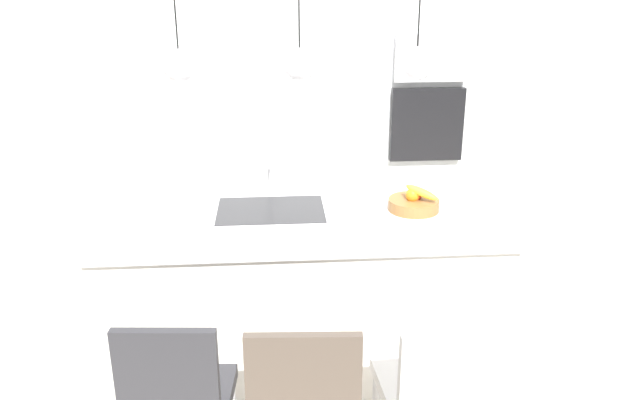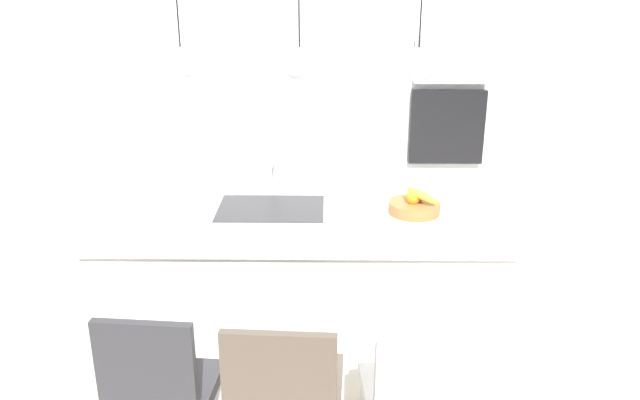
{
  "view_description": "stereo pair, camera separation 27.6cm",
  "coord_description": "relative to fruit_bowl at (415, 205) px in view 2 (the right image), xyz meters",
  "views": [
    {
      "loc": [
        -0.14,
        -3.16,
        2.17
      ],
      "look_at": [
        0.1,
        0.0,
        0.99
      ],
      "focal_mm": 36.1,
      "sensor_mm": 36.0,
      "label": 1
    },
    {
      "loc": [
        0.14,
        -3.17,
        2.17
      ],
      "look_at": [
        0.1,
        0.0,
        0.99
      ],
      "focal_mm": 36.1,
      "sensor_mm": 36.0,
      "label": 2
    }
  ],
  "objects": [
    {
      "name": "chair_near",
      "position": [
        -1.15,
        -0.89,
        -0.49
      ],
      "size": [
        0.45,
        0.45,
        0.9
      ],
      "color": "#333338",
      "rests_on": "ground"
    },
    {
      "name": "pendant_light_right",
      "position": [
        -0.01,
        0.05,
        0.72
      ],
      "size": [
        0.17,
        0.17,
        0.77
      ],
      "color": "silver"
    },
    {
      "name": "pendant_light_left",
      "position": [
        -1.17,
        0.05,
        0.72
      ],
      "size": [
        0.17,
        0.17,
        0.77
      ],
      "color": "silver"
    },
    {
      "name": "pendant_light_center",
      "position": [
        -0.59,
        0.05,
        0.72
      ],
      "size": [
        0.17,
        0.17,
        0.77
      ],
      "color": "silver"
    },
    {
      "name": "fruit_bowl",
      "position": [
        0.0,
        0.0,
        0.0
      ],
      "size": [
        0.27,
        0.27,
        0.16
      ],
      "color": "#9E6B38",
      "rests_on": "kitchen_island"
    },
    {
      "name": "kitchen_island",
      "position": [
        -0.59,
        0.05,
        -0.51
      ],
      "size": [
        2.11,
        0.99,
        0.94
      ],
      "color": "white",
      "rests_on": "ground"
    },
    {
      "name": "sink_basin",
      "position": [
        -0.75,
        0.05,
        -0.05
      ],
      "size": [
        0.56,
        0.4,
        0.02
      ],
      "primitive_type": "cube",
      "color": "#2D2D30",
      "rests_on": "kitchen_island"
    },
    {
      "name": "microwave",
      "position": [
        0.45,
        1.63,
        0.52
      ],
      "size": [
        0.54,
        0.08,
        0.34
      ],
      "primitive_type": "cube",
      "color": "#9E9EA3",
      "rests_on": "back_wall"
    },
    {
      "name": "chair_far",
      "position": [
        -0.08,
        -0.89,
        -0.51
      ],
      "size": [
        0.46,
        0.49,
        0.85
      ],
      "color": "silver",
      "rests_on": "ground"
    },
    {
      "name": "chair_middle",
      "position": [
        -0.63,
        -0.89,
        -0.49
      ],
      "size": [
        0.5,
        0.48,
        0.86
      ],
      "color": "brown",
      "rests_on": "ground"
    },
    {
      "name": "back_wall",
      "position": [
        -0.59,
        1.7,
        0.31
      ],
      "size": [
        6.0,
        0.1,
        2.6
      ],
      "primitive_type": "cube",
      "color": "white",
      "rests_on": "ground"
    },
    {
      "name": "faucet",
      "position": [
        -0.75,
        0.27,
        0.1
      ],
      "size": [
        0.02,
        0.17,
        0.22
      ],
      "color": "silver",
      "rests_on": "kitchen_island"
    },
    {
      "name": "floor",
      "position": [
        -0.59,
        0.05,
        -0.99
      ],
      "size": [
        6.6,
        6.6,
        0.0
      ],
      "primitive_type": "plane",
      "color": "beige",
      "rests_on": "ground"
    },
    {
      "name": "oven",
      "position": [
        0.45,
        1.63,
        0.02
      ],
      "size": [
        0.56,
        0.08,
        0.56
      ],
      "primitive_type": "cube",
      "color": "black",
      "rests_on": "back_wall"
    }
  ]
}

